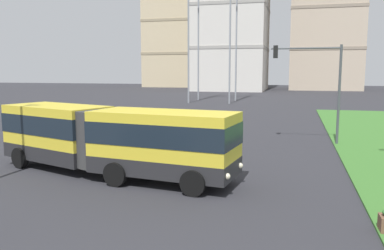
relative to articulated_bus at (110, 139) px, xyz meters
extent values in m
cube|color=yellow|center=(2.76, -0.62, 0.07)|extent=(6.28, 3.26, 2.55)
cube|color=#262628|center=(2.76, -0.62, -0.85)|extent=(6.30, 3.28, 0.70)
cube|color=#19232D|center=(2.76, -0.62, 0.50)|extent=(6.32, 3.31, 0.90)
cube|color=yellow|center=(-3.15, 0.78, 0.07)|extent=(5.73, 4.05, 2.55)
cube|color=#262628|center=(-3.15, 0.78, -0.85)|extent=(5.76, 4.08, 0.70)
cube|color=#19232D|center=(-3.15, 0.78, 0.50)|extent=(5.78, 4.10, 0.90)
cylinder|color=#383838|center=(-0.21, -0.23, 0.07)|extent=(2.40, 2.40, 2.45)
cylinder|color=black|center=(4.71, 0.38, -1.15)|extent=(1.03, 0.41, 1.00)
cylinder|color=black|center=(4.38, -2.10, -1.15)|extent=(1.03, 0.41, 1.00)
cylinder|color=black|center=(1.34, 0.83, -1.15)|extent=(1.03, 0.41, 1.00)
cylinder|color=black|center=(1.01, -1.65, -1.15)|extent=(1.03, 0.41, 1.00)
cylinder|color=black|center=(-3.97, 2.38, -1.15)|extent=(1.04, 0.59, 1.00)
cylinder|color=black|center=(-4.78, 0.02, -1.15)|extent=(1.04, 0.59, 1.00)
sphere|color=#F9EFC6|center=(5.87, -0.12, -0.85)|extent=(0.24, 0.24, 0.24)
sphere|color=#F9EFC6|center=(5.64, -1.91, -0.85)|extent=(0.24, 0.24, 0.24)
cylinder|color=#474C51|center=(10.60, 10.29, 1.48)|extent=(0.16, 0.16, 6.26)
cylinder|color=#474C51|center=(8.47, 10.29, 4.40)|extent=(4.26, 0.10, 0.10)
cube|color=black|center=(6.64, 10.29, 4.20)|extent=(0.28, 0.28, 0.80)
sphere|color=red|center=(6.64, 10.29, 4.45)|extent=(0.16, 0.16, 0.16)
sphere|color=yellow|center=(6.64, 10.29, 4.19)|extent=(0.16, 0.16, 0.16)
sphere|color=green|center=(6.64, 10.29, 3.93)|extent=(0.16, 0.16, 0.16)
cube|color=beige|center=(-26.11, 99.13, 16.66)|extent=(17.53, 16.39, 36.63)
cube|color=#9C8D6E|center=(-26.11, 99.13, 7.85)|extent=(17.73, 16.59, 0.70)
cube|color=#9C8D6E|center=(-26.11, 99.13, 17.01)|extent=(17.73, 16.59, 0.70)
cube|color=#A4A099|center=(-7.36, 80.47, 8.18)|extent=(16.67, 18.75, 0.70)
cube|color=#A4A099|center=(-7.36, 80.47, 17.66)|extent=(16.67, 18.75, 0.70)
cube|color=gray|center=(14.64, 91.38, 8.15)|extent=(16.98, 19.37, 0.70)
cube|color=gray|center=(14.64, 91.38, 17.61)|extent=(16.98, 19.37, 0.70)
cylinder|color=gray|center=(-1.14, 45.86, 12.40)|extent=(0.24, 0.24, 28.11)
cylinder|color=gray|center=(-7.14, 45.86, 12.40)|extent=(0.24, 0.24, 28.11)
cylinder|color=gray|center=(-1.14, 39.86, 12.40)|extent=(0.24, 0.24, 28.11)
cylinder|color=gray|center=(-7.14, 39.86, 12.40)|extent=(0.24, 0.24, 28.11)
camera|label=1|loc=(7.98, -16.03, 3.00)|focal=37.22mm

